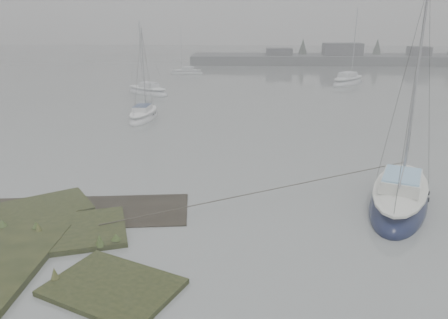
% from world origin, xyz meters
% --- Properties ---
extents(ground, '(160.00, 160.00, 0.00)m').
position_xyz_m(ground, '(0.00, 30.00, 0.00)').
color(ground, slate).
rests_on(ground, ground).
extents(far_shoreline, '(60.00, 8.00, 4.15)m').
position_xyz_m(far_shoreline, '(26.84, 61.90, 0.85)').
color(far_shoreline, '#4C4F51').
rests_on(far_shoreline, ground).
extents(sailboat_main, '(4.59, 6.92, 9.31)m').
position_xyz_m(sailboat_main, '(10.48, 5.64, 0.29)').
color(sailboat_main, '#0F1533').
rests_on(sailboat_main, ground).
extents(sailboat_white, '(2.01, 5.11, 7.06)m').
position_xyz_m(sailboat_white, '(-3.24, 20.84, 0.22)').
color(sailboat_white, silver).
rests_on(sailboat_white, ground).
extents(sailboat_far_a, '(5.30, 4.51, 7.46)m').
position_xyz_m(sailboat_far_a, '(-5.21, 31.83, 0.23)').
color(sailboat_far_a, silver).
rests_on(sailboat_far_a, ground).
extents(sailboat_far_b, '(5.48, 6.19, 8.83)m').
position_xyz_m(sailboat_far_b, '(16.09, 39.29, 0.27)').
color(sailboat_far_b, silver).
rests_on(sailboat_far_b, ground).
extents(sailboat_far_c, '(4.50, 1.71, 6.25)m').
position_xyz_m(sailboat_far_c, '(-3.29, 47.57, 0.19)').
color(sailboat_far_c, silver).
rests_on(sailboat_far_c, ground).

